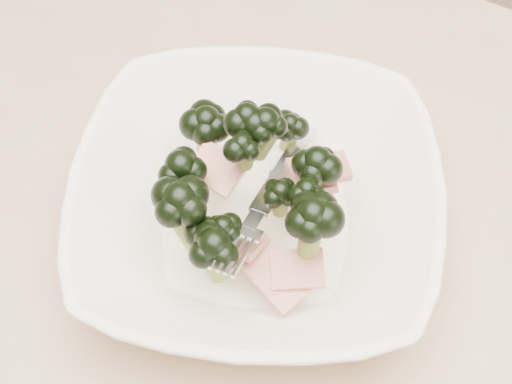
% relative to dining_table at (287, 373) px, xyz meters
% --- Properties ---
extents(dining_table, '(1.20, 0.80, 0.75)m').
position_rel_dining_table_xyz_m(dining_table, '(0.00, 0.00, 0.00)').
color(dining_table, tan).
rests_on(dining_table, ground).
extents(broccoli_dish, '(0.36, 0.36, 0.11)m').
position_rel_dining_table_xyz_m(broccoli_dish, '(-0.06, 0.06, 0.14)').
color(broccoli_dish, white).
rests_on(broccoli_dish, dining_table).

